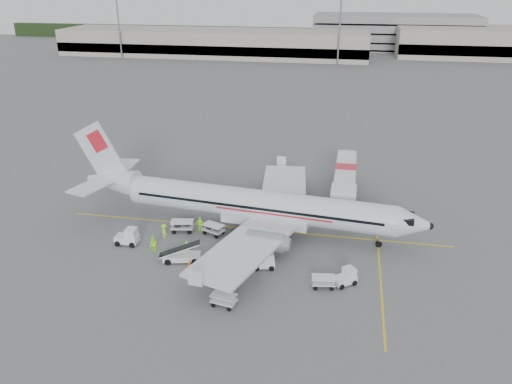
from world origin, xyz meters
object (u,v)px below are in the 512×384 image
jet_bridge (345,183)px  belt_loader (181,249)px  tug_fore (345,277)px  tug_aft (127,236)px  aircraft (258,186)px  tug_mid (264,260)px

jet_bridge → belt_loader: bearing=-130.0°
tug_fore → tug_aft: size_ratio=0.87×
aircraft → tug_aft: bearing=-150.6°
belt_loader → tug_mid: (8.40, 0.27, -0.52)m
tug_fore → tug_mid: (-7.94, 1.44, 0.01)m
belt_loader → tug_aft: (-6.95, 2.24, -0.41)m
tug_fore → belt_loader: bearing=138.9°
belt_loader → jet_bridge: bearing=36.9°
belt_loader → tug_fore: (16.35, -1.17, -0.54)m
aircraft → belt_loader: (-6.35, -8.02, -4.15)m
tug_aft → tug_mid: bearing=-8.4°
tug_aft → jet_bridge: bearing=34.4°
tug_aft → belt_loader: bearing=-18.9°
belt_loader → tug_fore: 16.40m
belt_loader → tug_fore: bearing=-16.7°
jet_bridge → tug_aft: 27.90m
tug_fore → tug_aft: 23.54m
jet_bridge → tug_aft: jet_bridge is taller
aircraft → jet_bridge: size_ratio=2.29×
aircraft → tug_aft: (-13.30, -5.78, -4.56)m
jet_bridge → tug_fore: jet_bridge is taller
aircraft → tug_mid: 9.28m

